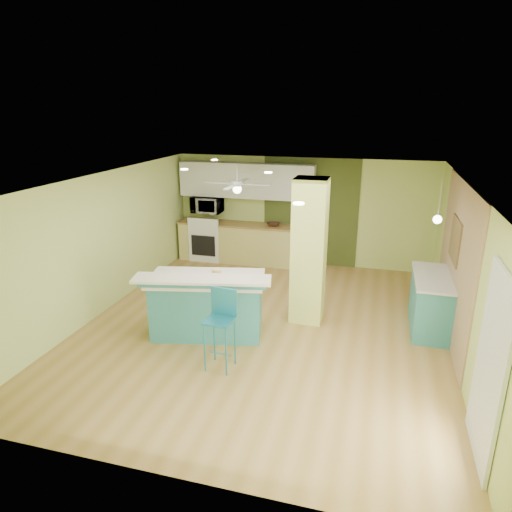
# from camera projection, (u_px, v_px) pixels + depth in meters

# --- Properties ---
(floor) EXTENTS (6.00, 7.00, 0.01)m
(floor) POSITION_uv_depth(u_px,v_px,m) (264.00, 326.00, 7.84)
(floor) COLOR olive
(floor) RESTS_ON ground
(ceiling) EXTENTS (6.00, 7.00, 0.01)m
(ceiling) POSITION_uv_depth(u_px,v_px,m) (265.00, 180.00, 7.05)
(ceiling) COLOR white
(ceiling) RESTS_ON wall_back
(wall_back) EXTENTS (6.00, 0.01, 2.50)m
(wall_back) POSITION_uv_depth(u_px,v_px,m) (302.00, 212.00, 10.65)
(wall_back) COLOR #C2D572
(wall_back) RESTS_ON floor
(wall_front) EXTENTS (6.00, 0.01, 2.50)m
(wall_front) POSITION_uv_depth(u_px,v_px,m) (171.00, 372.00, 4.24)
(wall_front) COLOR #C2D572
(wall_front) RESTS_ON floor
(wall_left) EXTENTS (0.01, 7.00, 2.50)m
(wall_left) POSITION_uv_depth(u_px,v_px,m) (103.00, 243.00, 8.21)
(wall_left) COLOR #C2D572
(wall_left) RESTS_ON floor
(wall_right) EXTENTS (0.01, 7.00, 2.50)m
(wall_right) POSITION_uv_depth(u_px,v_px,m) (463.00, 274.00, 6.69)
(wall_right) COLOR #C2D572
(wall_right) RESTS_ON floor
(wood_panel) EXTENTS (0.02, 3.40, 2.50)m
(wood_panel) POSITION_uv_depth(u_px,v_px,m) (456.00, 262.00, 7.24)
(wood_panel) COLOR #967556
(wood_panel) RESTS_ON floor
(olive_accent) EXTENTS (2.20, 0.02, 2.50)m
(olive_accent) POSITION_uv_depth(u_px,v_px,m) (310.00, 212.00, 10.59)
(olive_accent) COLOR #445020
(olive_accent) RESTS_ON floor
(interior_door) EXTENTS (0.82, 0.05, 2.00)m
(interior_door) POSITION_uv_depth(u_px,v_px,m) (310.00, 223.00, 10.64)
(interior_door) COLOR white
(interior_door) RESTS_ON floor
(french_door) EXTENTS (0.04, 1.08, 2.10)m
(french_door) POSITION_uv_depth(u_px,v_px,m) (490.00, 369.00, 4.65)
(french_door) COLOR white
(french_door) RESTS_ON floor
(column) EXTENTS (0.55, 0.55, 2.50)m
(column) POSITION_uv_depth(u_px,v_px,m) (309.00, 252.00, 7.74)
(column) COLOR #D0DC66
(column) RESTS_ON floor
(kitchen_run) EXTENTS (3.25, 0.63, 0.94)m
(kitchen_run) POSITION_uv_depth(u_px,v_px,m) (245.00, 243.00, 10.95)
(kitchen_run) COLOR #CABE69
(kitchen_run) RESTS_ON floor
(stove) EXTENTS (0.76, 0.66, 1.08)m
(stove) POSITION_uv_depth(u_px,v_px,m) (208.00, 240.00, 11.18)
(stove) COLOR white
(stove) RESTS_ON floor
(upper_cabinets) EXTENTS (3.20, 0.34, 0.80)m
(upper_cabinets) POSITION_uv_depth(u_px,v_px,m) (246.00, 181.00, 10.59)
(upper_cabinets) COLOR silver
(upper_cabinets) RESTS_ON wall_back
(microwave) EXTENTS (0.70, 0.48, 0.39)m
(microwave) POSITION_uv_depth(u_px,v_px,m) (207.00, 205.00, 10.91)
(microwave) COLOR silver
(microwave) RESTS_ON wall_back
(ceiling_fan) EXTENTS (1.41, 1.41, 0.61)m
(ceiling_fan) POSITION_uv_depth(u_px,v_px,m) (237.00, 184.00, 9.29)
(ceiling_fan) COLOR silver
(ceiling_fan) RESTS_ON ceiling
(pendant_lamp) EXTENTS (0.14, 0.14, 0.69)m
(pendant_lamp) POSITION_uv_depth(u_px,v_px,m) (437.00, 219.00, 7.26)
(pendant_lamp) COLOR silver
(pendant_lamp) RESTS_ON ceiling
(wall_decor) EXTENTS (0.03, 0.90, 0.70)m
(wall_decor) POSITION_uv_depth(u_px,v_px,m) (455.00, 240.00, 7.33)
(wall_decor) COLOR brown
(wall_decor) RESTS_ON wood_panel
(peninsula) EXTENTS (2.17, 1.50, 1.12)m
(peninsula) POSITION_uv_depth(u_px,v_px,m) (207.00, 304.00, 7.46)
(peninsula) COLOR teal
(peninsula) RESTS_ON floor
(bar_stool) EXTENTS (0.41, 0.41, 1.17)m
(bar_stool) POSITION_uv_depth(u_px,v_px,m) (221.00, 316.00, 6.43)
(bar_stool) COLOR teal
(bar_stool) RESTS_ON floor
(side_counter) EXTENTS (0.62, 1.46, 0.94)m
(side_counter) POSITION_uv_depth(u_px,v_px,m) (430.00, 302.00, 7.64)
(side_counter) COLOR teal
(side_counter) RESTS_ON floor
(fruit_bowl) EXTENTS (0.35, 0.35, 0.08)m
(fruit_bowl) POSITION_uv_depth(u_px,v_px,m) (273.00, 224.00, 10.60)
(fruit_bowl) COLOR #361F16
(fruit_bowl) RESTS_ON kitchen_run
(canister) EXTENTS (0.15, 0.15, 0.15)m
(canister) POSITION_uv_depth(u_px,v_px,m) (217.00, 273.00, 7.31)
(canister) COLOR yellow
(canister) RESTS_ON peninsula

